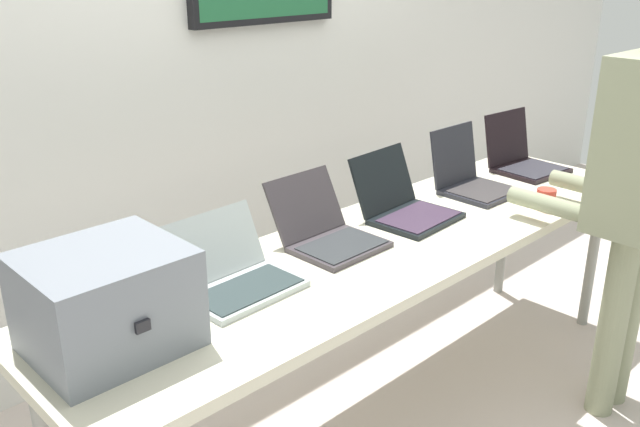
# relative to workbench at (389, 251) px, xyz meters

# --- Properties ---
(ground) EXTENTS (8.00, 8.00, 0.04)m
(ground) POSITION_rel_workbench_xyz_m (0.00, 0.00, -0.75)
(ground) COLOR beige
(back_wall) EXTENTS (8.00, 0.11, 2.43)m
(back_wall) POSITION_rel_workbench_xyz_m (0.01, 1.13, 0.50)
(back_wall) COLOR silver
(back_wall) RESTS_ON ground
(workbench) EXTENTS (2.76, 0.70, 0.78)m
(workbench) POSITION_rel_workbench_xyz_m (0.00, 0.00, 0.00)
(workbench) COLOR beige
(workbench) RESTS_ON ground
(equipment_box) EXTENTS (0.41, 0.37, 0.28)m
(equipment_box) POSITION_rel_workbench_xyz_m (-1.13, 0.04, 0.19)
(equipment_box) COLOR slate
(equipment_box) RESTS_ON workbench
(laptop_station_0) EXTENTS (0.38, 0.33, 0.22)m
(laptop_station_0) POSITION_rel_workbench_xyz_m (-0.67, 0.09, 0.11)
(laptop_station_0) COLOR #AAB4B3
(laptop_station_0) RESTS_ON workbench
(laptop_station_1) EXTENTS (0.32, 0.37, 0.24)m
(laptop_station_1) POSITION_rel_workbench_xyz_m (-0.21, 0.13, 0.11)
(laptop_station_1) COLOR #3A3439
(laptop_station_1) RESTS_ON workbench
(laptop_station_2) EXTENTS (0.36, 0.37, 0.25)m
(laptop_station_2) POSITION_rel_workbench_xyz_m (0.21, 0.11, 0.11)
(laptop_station_2) COLOR black
(laptop_station_2) RESTS_ON workbench
(laptop_station_3) EXTENTS (0.31, 0.33, 0.28)m
(laptop_station_3) POSITION_rel_workbench_xyz_m (0.68, 0.11, 0.12)
(laptop_station_3) COLOR #23242C
(laptop_station_3) RESTS_ON workbench
(laptop_station_4) EXTENTS (0.34, 0.35, 0.28)m
(laptop_station_4) POSITION_rel_workbench_xyz_m (1.14, 0.12, 0.12)
(laptop_station_4) COLOR black
(laptop_station_4) RESTS_ON workbench
(coffee_mug) EXTENTS (0.08, 0.08, 0.09)m
(coffee_mug) POSITION_rel_workbench_xyz_m (0.71, -0.25, 0.10)
(coffee_mug) COLOR #CE3D2F
(coffee_mug) RESTS_ON workbench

